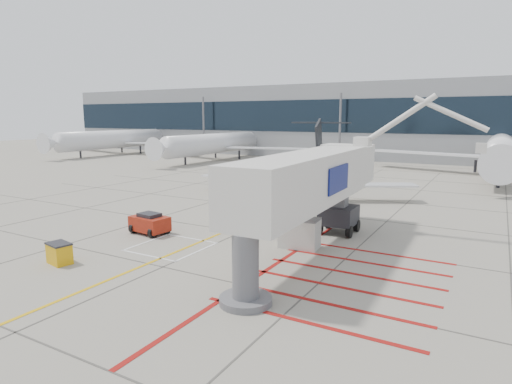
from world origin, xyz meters
The scene contains 14 objects.
ground_plane centered at (0.00, 0.00, 0.00)m, with size 260.00×260.00×0.00m, color gray.
regional_jet centered at (-1.06, 13.53, 3.72)m, with size 22.51×28.39×7.44m, color silver, non-canonical shape.
jet_bridge centered at (5.96, 1.00, 3.91)m, with size 9.26×19.55×7.82m, color silver, non-canonical shape.
pushback_tug centered at (-5.26, 0.63, 0.75)m, with size 2.56×1.60×1.50m, color #9A1F0E, non-canonical shape.
spill_bin centered at (-5.23, -6.31, 0.58)m, with size 1.34×0.89×1.16m, color #DCA00C, non-canonical shape.
baggage_cart centered at (2.42, 5.50, 0.61)m, with size 1.93×1.22×1.22m, color #525156, non-canonical shape.
ground_power_unit centered at (4.88, 2.73, 0.92)m, with size 2.33×1.36×1.84m, color beige, non-canonical shape.
cone_nose centered at (-0.71, 6.90, 0.22)m, with size 0.31×0.31×0.44m, color #E6500C.
cone_side centered at (-1.52, 6.47, 0.24)m, with size 0.35×0.35×0.48m, color orange.
terminal_building centered at (10.00, 70.00, 7.00)m, with size 180.00×28.00×14.00m, color gray.
terminal_glass_band centered at (10.00, 55.95, 8.00)m, with size 180.00×0.10×6.00m, color black.
bg_aircraft_a centered at (-55.31, 46.00, 5.62)m, with size 33.73×37.48×11.24m, color silver, non-canonical shape.
bg_aircraft_b centered at (-30.01, 46.00, 5.40)m, with size 32.41×36.01×10.80m, color silver, non-canonical shape.
bg_aircraft_c centered at (15.21, 46.00, 5.90)m, with size 35.38×39.31×11.79m, color silver, non-canonical shape.
Camera 1 is at (14.92, -20.32, 7.83)m, focal length 30.00 mm.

